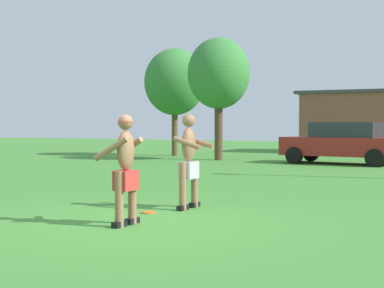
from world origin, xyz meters
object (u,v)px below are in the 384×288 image
(car_red_mid_lot, at_px, (342,142))
(frisbee, at_px, (148,212))
(tree_right_field, at_px, (175,82))
(tree_left_field, at_px, (219,74))
(player_with_cap, at_px, (125,164))
(player_in_gray, at_px, (189,159))

(car_red_mid_lot, bearing_deg, frisbee, -92.61)
(tree_right_field, bearing_deg, tree_left_field, -32.17)
(tree_left_field, bearing_deg, player_with_cap, -71.82)
(tree_left_field, bearing_deg, frisbee, -71.49)
(player_in_gray, height_order, tree_left_field, tree_left_field)
(tree_right_field, bearing_deg, frisbee, -63.74)
(player_in_gray, relative_size, tree_right_field, 0.34)
(car_red_mid_lot, bearing_deg, tree_left_field, 178.39)
(frisbee, bearing_deg, car_red_mid_lot, 87.39)
(tree_right_field, bearing_deg, player_with_cap, -64.52)
(player_in_gray, bearing_deg, tree_left_field, 111.14)
(player_in_gray, distance_m, tree_right_field, 17.06)
(tree_left_field, height_order, tree_right_field, tree_left_field)
(player_with_cap, bearing_deg, player_in_gray, 86.60)
(player_with_cap, height_order, tree_left_field, tree_left_field)
(frisbee, height_order, tree_right_field, tree_right_field)
(car_red_mid_lot, height_order, tree_left_field, tree_left_field)
(player_with_cap, relative_size, player_in_gray, 0.98)
(frisbee, bearing_deg, tree_right_field, 116.26)
(player_with_cap, xyz_separation_m, frisbee, (-0.30, 1.17, -0.91))
(player_with_cap, distance_m, frisbee, 1.52)
(player_with_cap, bearing_deg, frisbee, 104.20)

